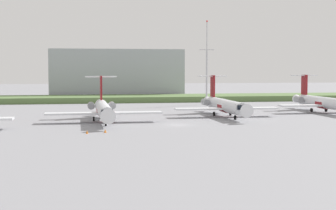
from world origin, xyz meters
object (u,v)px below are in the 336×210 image
object	(u,v)px
safety_cone_front_marker	(87,132)
safety_cone_mid_marker	(105,131)
antenna_mast	(207,70)
regional_jet_second	(104,109)
regional_jet_fourth	(322,102)
regional_jet_third	(225,105)

from	to	relation	value
safety_cone_front_marker	safety_cone_mid_marker	xyz separation A→B (m)	(2.99, 0.87, 0.00)
antenna_mast	safety_cone_front_marker	xyz separation A→B (m)	(-36.15, -64.75, -9.95)
regional_jet_second	antenna_mast	size ratio (longest dim) A/B	1.26
regional_jet_second	antenna_mast	bearing A→B (deg)	54.56
regional_jet_fourth	safety_cone_mid_marker	bearing A→B (deg)	-149.50
regional_jet_second	regional_jet_fourth	size ratio (longest dim) A/B	1.00
regional_jet_second	regional_jet_fourth	xyz separation A→B (m)	(53.28, 13.57, 0.00)
regional_jet_fourth	safety_cone_mid_marker	world-z (taller)	regional_jet_fourth
regional_jet_fourth	safety_cone_front_marker	world-z (taller)	regional_jet_fourth
regional_jet_second	safety_cone_front_marker	xyz separation A→B (m)	(-3.63, -19.07, -2.26)
regional_jet_second	safety_cone_front_marker	size ratio (longest dim) A/B	56.36
regional_jet_second	regional_jet_fourth	bearing A→B (deg)	14.29
regional_jet_fourth	safety_cone_mid_marker	xyz separation A→B (m)	(-53.93, -31.77, -2.26)
regional_jet_fourth	antenna_mast	bearing A→B (deg)	122.90
regional_jet_second	safety_cone_front_marker	world-z (taller)	regional_jet_second
regional_jet_fourth	antenna_mast	xyz separation A→B (m)	(-20.77, 32.11, 7.69)
regional_jet_third	regional_jet_fourth	distance (m)	26.96
antenna_mast	regional_jet_second	bearing A→B (deg)	-125.44
regional_jet_third	antenna_mast	xyz separation A→B (m)	(5.47, 38.27, 7.69)
regional_jet_third	safety_cone_front_marker	xyz separation A→B (m)	(-30.67, -26.48, -2.26)
safety_cone_front_marker	safety_cone_mid_marker	world-z (taller)	same
regional_jet_second	antenna_mast	xyz separation A→B (m)	(32.51, 45.68, 7.69)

